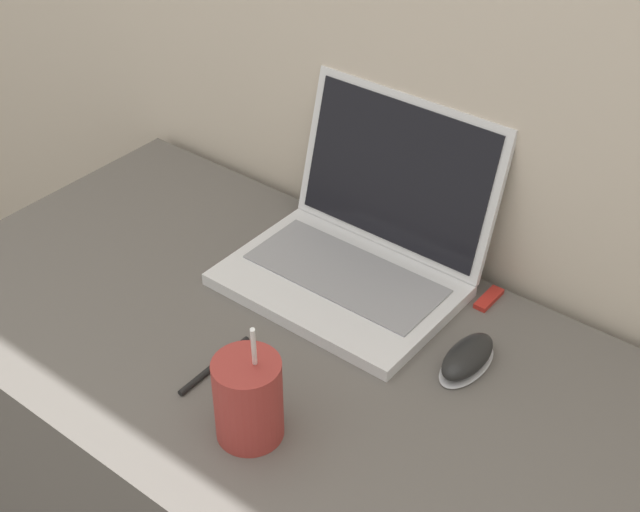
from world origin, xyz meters
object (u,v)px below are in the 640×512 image
object	(u,v)px
drink_cup	(248,398)
pen	(215,365)
usb_stick	(489,299)
laptop	(361,242)
computer_mouse	(467,358)

from	to	relation	value
drink_cup	pen	world-z (taller)	drink_cup
drink_cup	usb_stick	bearing A→B (deg)	75.87
usb_stick	laptop	bearing A→B (deg)	-161.75
laptop	drink_cup	size ratio (longest dim) A/B	1.73
usb_stick	pen	world-z (taller)	pen
laptop	computer_mouse	size ratio (longest dim) A/B	3.05
computer_mouse	usb_stick	distance (m)	0.15
laptop	computer_mouse	world-z (taller)	laptop
computer_mouse	usb_stick	world-z (taller)	computer_mouse
computer_mouse	laptop	bearing A→B (deg)	161.62
laptop	usb_stick	xyz separation A→B (m)	(0.19, 0.06, -0.06)
drink_cup	laptop	bearing A→B (deg)	103.91
drink_cup	computer_mouse	size ratio (longest dim) A/B	1.76
computer_mouse	pen	distance (m)	0.35
usb_stick	pen	xyz separation A→B (m)	(-0.22, -0.36, 0.00)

